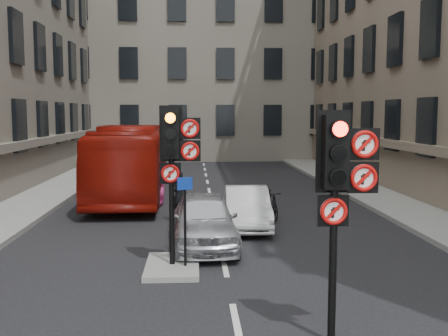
{
  "coord_description": "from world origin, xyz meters",
  "views": [
    {
      "loc": [
        -0.7,
        -6.64,
        3.53
      ],
      "look_at": [
        -0.19,
        2.16,
        2.6
      ],
      "focal_mm": 42.0,
      "sensor_mm": 36.0,
      "label": 1
    }
  ],
  "objects": [
    {
      "name": "signal_near",
      "position": [
        1.49,
        0.99,
        2.58
      ],
      "size": [
        0.91,
        0.4,
        3.58
      ],
      "color": "black",
      "rests_on": "ground"
    },
    {
      "name": "motorcycle",
      "position": [
        1.9,
        10.53,
        0.48
      ],
      "size": [
        0.62,
        1.63,
        0.95
      ],
      "primitive_type": "imported",
      "rotation": [
        0.0,
        0.0,
        0.11
      ],
      "color": "black",
      "rests_on": "ground"
    },
    {
      "name": "pavement_right",
      "position": [
        7.2,
        12.0,
        0.08
      ],
      "size": [
        3.0,
        50.0,
        0.16
      ],
      "primitive_type": "cube",
      "color": "gray",
      "rests_on": "ground"
    },
    {
      "name": "centre_island",
      "position": [
        -1.2,
        5.0,
        0.06
      ],
      "size": [
        1.2,
        2.0,
        0.12
      ],
      "primitive_type": "cube",
      "color": "gray",
      "rests_on": "ground"
    },
    {
      "name": "car_pink",
      "position": [
        -2.76,
        14.8,
        0.61
      ],
      "size": [
        1.89,
        4.28,
        1.22
      ],
      "primitive_type": "imported",
      "rotation": [
        0.0,
        0.0,
        0.04
      ],
      "color": "#D83F90",
      "rests_on": "ground"
    },
    {
      "name": "motorcyclist",
      "position": [
        -1.18,
        10.1,
        0.83
      ],
      "size": [
        0.72,
        0.61,
        1.67
      ],
      "primitive_type": "imported",
      "rotation": [
        0.0,
        0.0,
        2.72
      ],
      "color": "black",
      "rests_on": "ground"
    },
    {
      "name": "building_far",
      "position": [
        0.0,
        38.0,
        10.0
      ],
      "size": [
        30.0,
        14.0,
        20.0
      ],
      "primitive_type": "cube",
      "color": "gray",
      "rests_on": "ground"
    },
    {
      "name": "car_white",
      "position": [
        0.93,
        9.24,
        0.62
      ],
      "size": [
        1.45,
        3.81,
        1.24
      ],
      "primitive_type": "imported",
      "rotation": [
        0.0,
        0.0,
        -0.04
      ],
      "color": "silver",
      "rests_on": "ground"
    },
    {
      "name": "signal_far",
      "position": [
        -1.11,
        4.99,
        2.7
      ],
      "size": [
        0.91,
        0.4,
        3.58
      ],
      "color": "black",
      "rests_on": "centre_island"
    },
    {
      "name": "bus_red",
      "position": [
        -3.28,
        15.47,
        1.51
      ],
      "size": [
        2.78,
        10.9,
        3.02
      ],
      "primitive_type": "imported",
      "rotation": [
        0.0,
        0.0,
        0.02
      ],
      "color": "maroon",
      "rests_on": "ground"
    },
    {
      "name": "pavement_left",
      "position": [
        -7.2,
        12.0,
        0.08
      ],
      "size": [
        3.0,
        50.0,
        0.16
      ],
      "primitive_type": "cube",
      "color": "gray",
      "rests_on": "ground"
    },
    {
      "name": "car_silver",
      "position": [
        -0.44,
        7.0,
        0.71
      ],
      "size": [
        1.8,
        4.21,
        1.42
      ],
      "primitive_type": "imported",
      "rotation": [
        0.0,
        0.0,
        0.03
      ],
      "color": "#ACAEB3",
      "rests_on": "ground"
    },
    {
      "name": "info_sign",
      "position": [
        -0.9,
        4.8,
        1.41
      ],
      "size": [
        0.34,
        0.15,
        2.0
      ],
      "rotation": [
        0.0,
        0.0,
        0.31
      ],
      "color": "black",
      "rests_on": "centre_island"
    }
  ]
}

